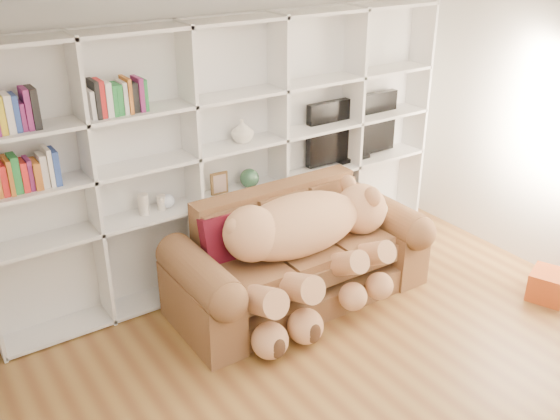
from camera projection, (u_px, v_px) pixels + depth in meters
floor at (408, 414)px, 4.33m from camera, size 5.00×5.00×0.00m
ceiling at (455, 10)px, 3.18m from camera, size 5.00×5.00×0.00m
wall_back at (225, 134)px, 5.63m from camera, size 5.00×0.02×2.70m
bookshelf at (209, 148)px, 5.43m from camera, size 4.43×0.35×2.40m
sofa at (297, 261)px, 5.53m from camera, size 2.29×0.99×0.96m
teddy_bear at (306, 239)px, 5.23m from camera, size 1.78×0.96×1.03m
throw_pillow at (226, 238)px, 5.20m from camera, size 0.43×0.25×0.44m
gift_box at (548, 285)px, 5.60m from camera, size 0.42×0.40×0.26m
tv at (352, 129)px, 6.29m from camera, size 1.10×0.18×0.65m
picture_frame at (219, 183)px, 5.55m from camera, size 0.17×0.03×0.21m
green_vase at (250, 178)px, 5.72m from camera, size 0.18×0.18×0.18m
figurine_tall at (144, 204)px, 5.20m from camera, size 0.11×0.11×0.18m
figurine_short at (161, 203)px, 5.29m from camera, size 0.08×0.08×0.13m
snow_globe at (168, 201)px, 5.32m from camera, size 0.12×0.12×0.12m
shelf_vase at (243, 131)px, 5.49m from camera, size 0.24×0.24×0.21m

